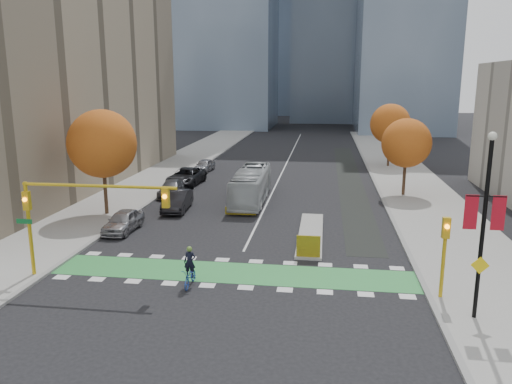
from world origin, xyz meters
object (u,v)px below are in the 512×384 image
(cyclist, at_px, (190,273))
(banner_lamppost, at_px, (484,219))
(tree_west, at_px, (102,144))
(parked_car_a, at_px, (123,221))
(traffic_signal_west, at_px, (73,206))
(parked_car_c, at_px, (171,189))
(traffic_signal_east, at_px, (445,246))
(parked_car_d, at_px, (186,177))
(tree_east_near, at_px, (406,143))
(parked_car_b, at_px, (177,201))
(hazard_board, at_px, (308,246))
(tree_east_far, at_px, (390,124))
(bus, at_px, (251,185))
(parked_car_e, at_px, (204,165))

(cyclist, bearing_deg, banner_lamppost, -8.10)
(tree_west, distance_m, parked_car_a, 6.94)
(tree_west, height_order, traffic_signal_west, tree_west)
(parked_car_c, bearing_deg, traffic_signal_east, -51.70)
(parked_car_a, relative_size, parked_car_d, 0.72)
(tree_east_near, distance_m, parked_car_b, 20.88)
(hazard_board, xyz_separation_m, parked_car_b, (-10.92, 9.96, 0.01))
(tree_east_far, distance_m, traffic_signal_east, 38.64)
(parked_car_a, bearing_deg, parked_car_d, 91.23)
(tree_west, height_order, parked_car_d, tree_west)
(hazard_board, bearing_deg, parked_car_b, 137.64)
(traffic_signal_east, distance_m, banner_lamppost, 2.92)
(parked_car_c, bearing_deg, tree_east_near, 1.25)
(tree_east_far, distance_m, parked_car_b, 31.07)
(banner_lamppost, height_order, bus, banner_lamppost)
(hazard_board, bearing_deg, parked_car_e, 115.10)
(tree_east_near, distance_m, bus, 14.44)
(parked_car_c, bearing_deg, parked_car_a, -96.46)
(tree_west, bearing_deg, parked_car_c, 67.26)
(tree_east_near, xyz_separation_m, banner_lamppost, (-0.50, -24.50, -0.25))
(hazard_board, bearing_deg, tree_west, 154.01)
(tree_east_near, xyz_separation_m, traffic_signal_west, (-19.93, -22.51, -0.83))
(traffic_signal_east, distance_m, parked_car_e, 37.92)
(tree_east_far, xyz_separation_m, banner_lamppost, (-1.00, -40.50, -0.63))
(hazard_board, bearing_deg, traffic_signal_east, -35.92)
(hazard_board, xyz_separation_m, parked_car_e, (-13.00, 27.75, -0.09))
(traffic_signal_east, xyz_separation_m, parked_car_a, (-19.50, 8.58, -1.99))
(tree_east_near, relative_size, parked_car_b, 1.44)
(hazard_board, xyz_separation_m, traffic_signal_west, (-11.93, -4.71, 3.23))
(parked_car_e, bearing_deg, bus, -57.13)
(tree_east_far, bearing_deg, parked_car_a, -125.69)
(hazard_board, height_order, parked_car_e, hazard_board)
(banner_lamppost, bearing_deg, parked_car_b, 137.87)
(tree_east_far, xyz_separation_m, traffic_signal_east, (-2.00, -38.51, -2.51))
(parked_car_a, distance_m, parked_car_e, 23.88)
(traffic_signal_west, bearing_deg, tree_east_near, 48.48)
(tree_west, distance_m, cyclist, 16.87)
(tree_east_near, bearing_deg, cyclist, -121.55)
(parked_car_b, xyz_separation_m, parked_car_e, (-2.08, 17.80, -0.10))
(traffic_signal_west, distance_m, parked_car_c, 19.98)
(cyclist, bearing_deg, parked_car_d, 106.35)
(tree_west, bearing_deg, parked_car_d, 76.14)
(tree_west, height_order, bus, tree_west)
(parked_car_a, xyz_separation_m, parked_car_d, (0.00, 16.09, 0.10))
(traffic_signal_east, bearing_deg, tree_west, 150.93)
(cyclist, xyz_separation_m, parked_car_d, (-7.15, 24.71, 0.13))
(banner_lamppost, bearing_deg, traffic_signal_east, 116.61)
(tree_west, relative_size, banner_lamppost, 0.99)
(traffic_signal_west, distance_m, parked_car_b, 15.05)
(parked_car_e, bearing_deg, tree_west, -94.10)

